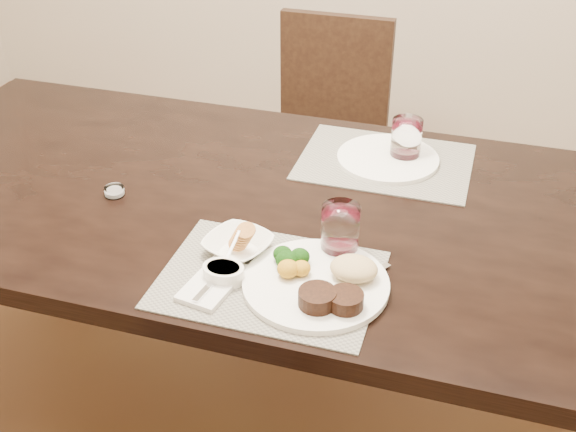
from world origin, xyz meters
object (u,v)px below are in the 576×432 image
(chair_far, at_px, (327,127))
(steak_knife, at_px, (361,296))
(dinner_plate, at_px, (322,282))
(cracker_bowl, at_px, (238,245))
(wine_glass_near, at_px, (340,232))
(far_plate, at_px, (388,158))

(chair_far, xyz_separation_m, steak_knife, (0.38, -1.25, 0.26))
(chair_far, bearing_deg, dinner_plate, -76.44)
(cracker_bowl, xyz_separation_m, wine_glass_near, (0.22, 0.07, 0.03))
(wine_glass_near, bearing_deg, cracker_bowl, -162.76)
(wine_glass_near, height_order, far_plate, wine_glass_near)
(dinner_plate, distance_m, far_plate, 0.59)
(dinner_plate, height_order, far_plate, dinner_plate)
(steak_knife, distance_m, cracker_bowl, 0.31)
(chair_far, relative_size, far_plate, 3.25)
(dinner_plate, xyz_separation_m, cracker_bowl, (-0.21, 0.07, 0.00))
(dinner_plate, xyz_separation_m, steak_knife, (0.08, -0.01, -0.01))
(chair_far, xyz_separation_m, wine_glass_near, (0.30, -1.10, 0.30))
(steak_knife, bearing_deg, cracker_bowl, -162.61)
(chair_far, xyz_separation_m, far_plate, (0.33, -0.65, 0.26))
(steak_knife, bearing_deg, far_plate, 127.44)
(chair_far, distance_m, steak_knife, 1.33)
(chair_far, relative_size, dinner_plate, 2.92)
(chair_far, xyz_separation_m, cracker_bowl, (0.09, -1.17, 0.27))
(cracker_bowl, relative_size, far_plate, 0.64)
(chair_far, height_order, dinner_plate, chair_far)
(dinner_plate, relative_size, far_plate, 1.11)
(cracker_bowl, xyz_separation_m, far_plate, (0.24, 0.52, -0.01))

